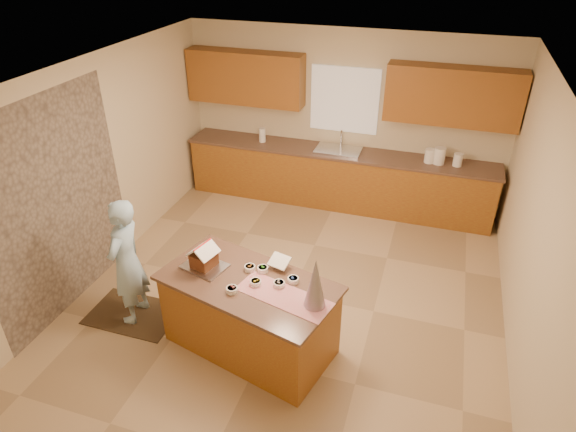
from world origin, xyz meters
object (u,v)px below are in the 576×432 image
Objects in this scene: tinsel_tree at (315,283)px; gingerbread_house at (204,258)px; boy at (127,262)px; island_base at (250,316)px.

tinsel_tree is 1.62× the size of gingerbread_house.
tinsel_tree is at bearing 81.15° from boy.
gingerbread_house is (0.93, 0.05, 0.23)m from boy.
island_base is at bearing 84.37° from boy.
gingerbread_house is at bearing 169.72° from tinsel_tree.
island_base is 5.30× the size of gingerbread_house.
tinsel_tree is (0.73, -0.14, 0.72)m from island_base.
tinsel_tree is 0.35× the size of boy.
island_base is 3.27× the size of tinsel_tree.
tinsel_tree reaches higher than island_base.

